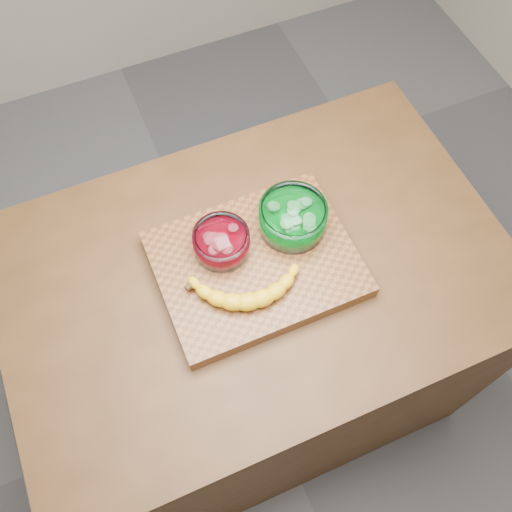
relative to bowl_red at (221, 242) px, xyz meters
name	(u,v)px	position (x,y,z in m)	size (l,w,h in m)	color
ground	(256,379)	(0.06, -0.06, -0.97)	(3.50, 3.50, 0.00)	#5A5A5F
counter	(256,336)	(0.06, -0.06, -0.52)	(1.20, 0.80, 0.90)	#4B2E16
cutting_board	(256,264)	(0.06, -0.06, -0.05)	(0.45, 0.35, 0.04)	brown
bowl_red	(221,242)	(0.00, 0.00, 0.00)	(0.13, 0.13, 0.06)	white
bowl_green	(293,218)	(0.17, -0.01, 0.01)	(0.16, 0.16, 0.07)	white
banana	(247,283)	(0.02, -0.11, -0.01)	(0.28, 0.16, 0.04)	yellow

